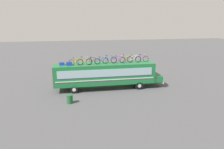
% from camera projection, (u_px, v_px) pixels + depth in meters
% --- Properties ---
extents(ground_plane, '(120.00, 120.00, 0.00)m').
position_uv_depth(ground_plane, '(105.00, 88.00, 25.69)').
color(ground_plane, '#4C4C4F').
extents(bus, '(13.05, 2.49, 3.09)m').
position_uv_depth(bus, '(106.00, 74.00, 25.25)').
color(bus, '#1E6B38').
rests_on(bus, ground).
extents(luggage_bag_1, '(0.56, 0.38, 0.33)m').
position_uv_depth(luggage_bag_1, '(62.00, 64.00, 23.96)').
color(luggage_bag_1, '#193899').
rests_on(luggage_bag_1, bus).
extents(luggage_bag_2, '(0.63, 0.43, 0.39)m').
position_uv_depth(luggage_bag_2, '(69.00, 64.00, 23.88)').
color(luggage_bag_2, '#193899').
rests_on(luggage_bag_2, bus).
extents(rooftop_bicycle_1, '(1.68, 0.44, 0.86)m').
position_uv_depth(rooftop_bicycle_1, '(76.00, 62.00, 23.93)').
color(rooftop_bicycle_1, black).
rests_on(rooftop_bicycle_1, bus).
extents(rooftop_bicycle_2, '(1.82, 0.44, 0.98)m').
position_uv_depth(rooftop_bicycle_2, '(84.00, 62.00, 23.99)').
color(rooftop_bicycle_2, black).
rests_on(rooftop_bicycle_2, bus).
extents(rooftop_bicycle_3, '(1.62, 0.44, 0.87)m').
position_uv_depth(rooftop_bicycle_3, '(93.00, 61.00, 24.32)').
color(rooftop_bicycle_3, black).
rests_on(rooftop_bicycle_3, bus).
extents(rooftop_bicycle_4, '(1.62, 0.44, 0.86)m').
position_uv_depth(rooftop_bicycle_4, '(102.00, 61.00, 24.66)').
color(rooftop_bicycle_4, black).
rests_on(rooftop_bicycle_4, bus).
extents(rooftop_bicycle_5, '(1.83, 0.44, 0.97)m').
position_uv_depth(rooftop_bicycle_5, '(109.00, 60.00, 25.12)').
color(rooftop_bicycle_5, black).
rests_on(rooftop_bicycle_5, bus).
extents(rooftop_bicycle_6, '(1.76, 0.44, 0.92)m').
position_uv_depth(rooftop_bicycle_6, '(118.00, 60.00, 24.96)').
color(rooftop_bicycle_6, black).
rests_on(rooftop_bicycle_6, bus).
extents(rooftop_bicycle_7, '(1.69, 0.44, 0.95)m').
position_uv_depth(rooftop_bicycle_7, '(126.00, 59.00, 25.54)').
color(rooftop_bicycle_7, black).
rests_on(rooftop_bicycle_7, bus).
extents(rooftop_bicycle_8, '(1.70, 0.44, 0.94)m').
position_uv_depth(rooftop_bicycle_8, '(134.00, 59.00, 25.45)').
color(rooftop_bicycle_8, black).
rests_on(rooftop_bicycle_8, bus).
extents(rooftop_bicycle_9, '(1.70, 0.44, 0.94)m').
position_uv_depth(rooftop_bicycle_9, '(142.00, 59.00, 25.79)').
color(rooftop_bicycle_9, black).
rests_on(rooftop_bicycle_9, bus).
extents(trash_bin, '(0.61, 0.61, 0.87)m').
position_uv_depth(trash_bin, '(70.00, 99.00, 21.09)').
color(trash_bin, '#1E592D').
rests_on(trash_bin, ground).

